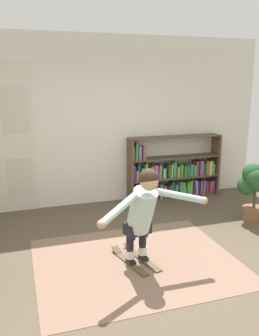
% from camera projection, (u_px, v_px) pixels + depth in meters
% --- Properties ---
extents(ground_plane, '(7.20, 7.20, 0.00)m').
position_uv_depth(ground_plane, '(156.00, 271.00, 4.09)').
color(ground_plane, brown).
extents(back_wall, '(6.00, 0.10, 2.90)m').
position_uv_depth(back_wall, '(101.00, 121.00, 6.15)').
color(back_wall, silver).
rests_on(back_wall, ground).
extents(rug, '(2.40, 1.97, 0.01)m').
position_uv_depth(rug, '(136.00, 261.00, 4.29)').
color(rug, '#7E5F4F').
rests_on(rug, ground).
extents(bookshelf, '(1.77, 0.30, 1.16)m').
position_uv_depth(bookshelf, '(172.00, 174.00, 6.57)').
color(bookshelf, brown).
rests_on(bookshelf, ground).
extents(potted_plant, '(0.42, 0.49, 0.92)m').
position_uv_depth(potted_plant, '(254.00, 186.00, 5.41)').
color(potted_plant, brown).
rests_on(potted_plant, ground).
extents(skis_pair, '(0.44, 0.78, 0.07)m').
position_uv_depth(skis_pair, '(135.00, 259.00, 4.31)').
color(skis_pair, brown).
rests_on(skis_pair, rug).
extents(person_skier, '(1.41, 0.75, 1.14)m').
position_uv_depth(person_skier, '(143.00, 209.00, 4.01)').
color(person_skier, white).
rests_on(person_skier, skis_pair).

